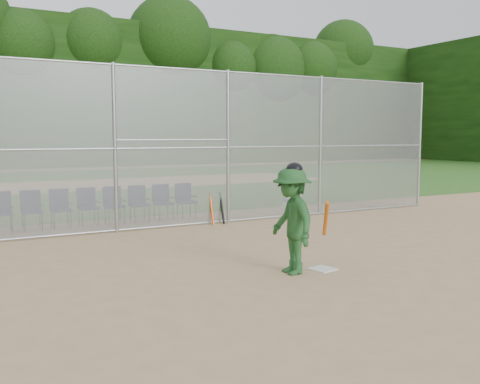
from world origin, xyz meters
name	(u,v)px	position (x,y,z in m)	size (l,w,h in m)	color
ground	(308,267)	(0.00, 0.00, 0.00)	(100.00, 100.00, 0.00)	tan
grass_strip	(83,185)	(0.00, 18.00, 0.01)	(100.00, 100.00, 0.00)	#2C5F1C
dirt_patch_far	(83,185)	(0.00, 18.00, 0.01)	(24.00, 24.00, 0.00)	tan
backstop_fence	(193,145)	(0.00, 5.00, 2.07)	(16.09, 0.09, 4.00)	gray
treeline	(70,71)	(0.00, 20.00, 5.50)	(81.00, 60.00, 11.00)	black
home_plate	(323,269)	(0.13, -0.24, 0.01)	(0.40, 0.40, 0.02)	silver
batter_at_plate	(292,220)	(-0.48, -0.19, 0.90)	(0.99, 1.29, 1.87)	#205023
water_cooler	(289,207)	(3.17, 5.38, 0.23)	(0.37, 0.37, 0.46)	white
spare_bats	(217,208)	(0.64, 4.95, 0.42)	(0.36, 0.30, 0.84)	#D84C14
chair_1	(2,212)	(-4.41, 6.31, 0.48)	(0.54, 0.52, 0.96)	#10183C
chair_2	(32,210)	(-3.73, 6.31, 0.48)	(0.54, 0.52, 0.96)	#10183C
chair_3	(61,209)	(-3.05, 6.31, 0.48)	(0.54, 0.52, 0.96)	#10183C
chair_4	(88,207)	(-2.37, 6.31, 0.48)	(0.54, 0.52, 0.96)	#10183C
chair_5	(115,205)	(-1.69, 6.31, 0.48)	(0.54, 0.52, 0.96)	#10183C
chair_6	(140,204)	(-1.01, 6.31, 0.48)	(0.54, 0.52, 0.96)	#10183C
chair_7	(163,202)	(-0.33, 6.31, 0.48)	(0.54, 0.52, 0.96)	#10183C
chair_8	(186,201)	(0.35, 6.31, 0.48)	(0.54, 0.52, 0.96)	#10183C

